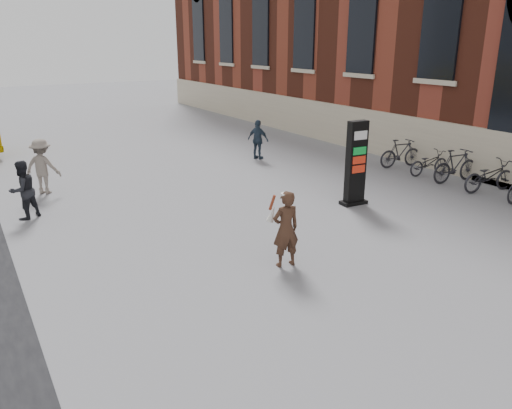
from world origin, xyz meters
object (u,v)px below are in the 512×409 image
bike_5 (456,166)px  bike_7 (401,153)px  pedestrian_b (42,166)px  bike_4 (489,176)px  info_pylon (356,163)px  bike_6 (429,163)px  pedestrian_a (23,190)px  pedestrian_c (258,140)px  woman (285,228)px

bike_5 → bike_7: bearing=6.6°
pedestrian_b → bike_4: 14.01m
info_pylon → bike_5: size_ratio=1.29×
info_pylon → bike_6: 4.74m
pedestrian_a → bike_5: size_ratio=0.84×
pedestrian_a → pedestrian_c: 9.48m
pedestrian_b → bike_6: pedestrian_b is taller
bike_5 → bike_7: (0.00, 2.46, -0.03)m
bike_4 → pedestrian_c: bearing=37.9°
pedestrian_c → pedestrian_b: bearing=66.6°
pedestrian_a → bike_5: 13.42m
pedestrian_a → bike_6: 13.17m
info_pylon → bike_4: bearing=-11.4°
bike_4 → bike_5: 1.27m
woman → bike_4: (8.62, 1.21, -0.34)m
pedestrian_b → pedestrian_c: 8.23m
pedestrian_c → bike_4: pedestrian_c is taller
pedestrian_c → bike_7: bearing=-163.1°
info_pylon → pedestrian_b: size_ratio=1.42×
info_pylon → bike_7: info_pylon is taller
bike_6 → info_pylon: bearing=110.4°
woman → bike_5: 8.98m
info_pylon → pedestrian_b: info_pylon is taller
pedestrian_b → bike_6: size_ratio=1.03×
bike_6 → bike_7: bike_7 is taller
woman → pedestrian_c: woman is taller
pedestrian_a → pedestrian_b: (0.84, 2.22, 0.07)m
info_pylon → bike_4: size_ratio=1.27×
bike_4 → bike_6: (0.00, 2.39, -0.07)m
pedestrian_b → bike_7: size_ratio=0.97×
bike_5 → bike_6: size_ratio=1.13×
bike_4 → bike_6: 2.39m
woman → bike_7: bearing=-144.2°
pedestrian_c → bike_5: pedestrian_c is taller
pedestrian_b → pedestrian_c: size_ratio=1.09×
info_pylon → bike_5: (4.53, 0.04, -0.65)m
pedestrian_c → bike_5: bearing=-176.5°
pedestrian_a → bike_7: 12.99m
pedestrian_b → bike_4: size_ratio=0.90×
woman → pedestrian_a: bearing=-48.6°
info_pylon → woman: size_ratio=1.47×
bike_5 → bike_6: bike_5 is taller
woman → bike_7: woman is taller
pedestrian_b → woman: bearing=150.5°
bike_5 → pedestrian_c: bearing=37.8°
pedestrian_b → bike_5: 13.41m
bike_6 → bike_7: (0.00, 1.35, 0.10)m
pedestrian_c → bike_4: 8.61m
pedestrian_a → info_pylon: bearing=127.5°
info_pylon → pedestrian_c: 6.50m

